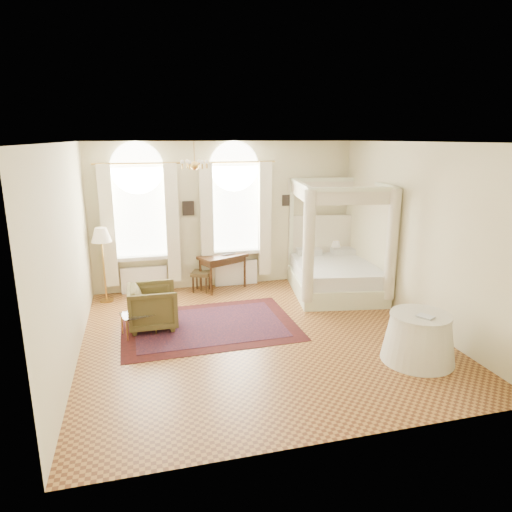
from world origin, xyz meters
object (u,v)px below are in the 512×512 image
at_px(writing_desk, 223,260).
at_px(stool, 201,275).
at_px(armchair, 153,306).
at_px(floor_lamp, 101,239).
at_px(nightstand, 338,268).
at_px(coffee_table, 138,315).
at_px(canopy_bed, 335,269).
at_px(side_table, 419,338).

relative_size(writing_desk, stool, 2.29).
relative_size(armchair, floor_lamp, 0.55).
bearing_deg(nightstand, armchair, -157.73).
relative_size(stool, coffee_table, 0.78).
xyz_separation_m(writing_desk, stool, (-0.50, -0.04, -0.30)).
relative_size(canopy_bed, coffee_table, 3.82).
relative_size(writing_desk, armchair, 1.37).
height_order(stool, side_table, side_table).
distance_m(coffee_table, floor_lamp, 2.26).
bearing_deg(stool, coffee_table, -124.08).
xyz_separation_m(canopy_bed, nightstand, (0.49, 0.92, -0.28)).
bearing_deg(side_table, floor_lamp, 140.40).
relative_size(canopy_bed, stool, 4.87).
distance_m(canopy_bed, coffee_table, 4.43).
distance_m(stool, armchair, 2.12).
bearing_deg(armchair, coffee_table, 135.86).
bearing_deg(writing_desk, side_table, -61.40).
distance_m(nightstand, coffee_table, 5.20).
xyz_separation_m(coffee_table, floor_lamp, (-0.65, 1.92, 1.00)).
relative_size(writing_desk, side_table, 1.07).
distance_m(writing_desk, coffee_table, 2.86).
height_order(writing_desk, coffee_table, writing_desk).
relative_size(stool, floor_lamp, 0.33).
relative_size(nightstand, side_table, 0.51).
relative_size(coffee_table, side_table, 0.60).
bearing_deg(floor_lamp, writing_desk, 4.26).
distance_m(writing_desk, armchair, 2.47).
xyz_separation_m(nightstand, coffee_table, (-4.75, -2.11, 0.07)).
xyz_separation_m(stool, floor_lamp, (-2.05, -0.15, 0.97)).
relative_size(stool, armchair, 0.60).
bearing_deg(armchair, canopy_bed, -77.00).
height_order(nightstand, armchair, armchair).
xyz_separation_m(stool, armchair, (-1.13, -1.79, 0.01)).
relative_size(canopy_bed, side_table, 2.27).
height_order(stool, floor_lamp, floor_lamp).
bearing_deg(nightstand, coffee_table, -156.05).
distance_m(coffee_table, side_table, 4.68).
xyz_separation_m(armchair, side_table, (3.92, -2.36, -0.02)).
height_order(writing_desk, floor_lamp, floor_lamp).
height_order(canopy_bed, armchair, canopy_bed).
height_order(canopy_bed, floor_lamp, canopy_bed).
height_order(canopy_bed, nightstand, canopy_bed).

